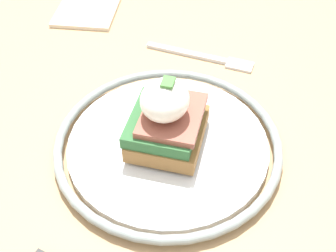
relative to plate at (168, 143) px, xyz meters
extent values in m
cube|color=tan|center=(-0.02, -0.03, -0.02)|extent=(1.08, 0.81, 0.03)
cylinder|color=tan|center=(-0.50, -0.38, -0.39)|extent=(0.06, 0.06, 0.71)
cylinder|color=silver|center=(0.00, 0.00, 0.00)|extent=(0.22, 0.22, 0.01)
torus|color=gray|center=(0.00, 0.00, 0.00)|extent=(0.25, 0.25, 0.01)
cube|color=olive|center=(0.00, 0.00, 0.02)|extent=(0.09, 0.07, 0.02)
cube|color=#2D6033|center=(0.00, 0.00, 0.03)|extent=(0.08, 0.07, 0.01)
cube|color=brown|center=(0.00, 0.00, 0.04)|extent=(0.08, 0.06, 0.01)
ellipsoid|color=white|center=(0.00, 0.00, 0.07)|extent=(0.05, 0.05, 0.04)
cube|color=#47843D|center=(0.00, 0.00, 0.09)|extent=(0.02, 0.01, 0.00)
cube|color=silver|center=(-0.18, -0.02, -0.01)|extent=(0.02, 0.12, 0.00)
cube|color=silver|center=(-0.17, 0.06, -0.01)|extent=(0.03, 0.04, 0.00)
cube|color=beige|center=(-0.26, -0.20, 0.00)|extent=(0.14, 0.11, 0.01)
camera|label=1|loc=(0.30, 0.08, 0.35)|focal=45.00mm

